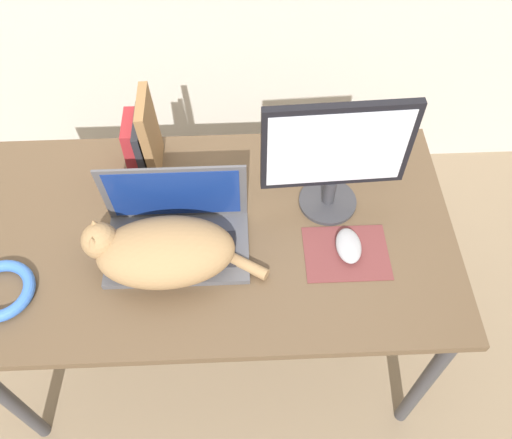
# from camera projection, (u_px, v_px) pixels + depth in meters

# --- Properties ---
(ground_plane) EXTENTS (12.00, 12.00, 0.00)m
(ground_plane) POSITION_uv_depth(u_px,v_px,m) (224.00, 437.00, 1.91)
(ground_plane) COLOR #847056
(desk) EXTENTS (1.37, 0.75, 0.74)m
(desk) POSITION_uv_depth(u_px,v_px,m) (212.00, 245.00, 1.59)
(desk) COLOR brown
(desk) RESTS_ON ground_plane
(laptop) EXTENTS (0.39, 0.23, 0.24)m
(laptop) POSITION_uv_depth(u_px,v_px,m) (177.00, 232.00, 1.47)
(laptop) COLOR #4C4C51
(laptop) RESTS_ON desk
(cat) EXTENTS (0.48, 0.22, 0.15)m
(cat) POSITION_uv_depth(u_px,v_px,m) (161.00, 251.00, 1.40)
(cat) COLOR #99754C
(cat) RESTS_ON desk
(external_monitor) EXTENTS (0.39, 0.17, 0.38)m
(external_monitor) POSITION_uv_depth(u_px,v_px,m) (336.00, 155.00, 1.42)
(external_monitor) COLOR #333338
(external_monitor) RESTS_ON desk
(mousepad) EXTENTS (0.23, 0.18, 0.00)m
(mousepad) POSITION_uv_depth(u_px,v_px,m) (346.00, 253.00, 1.48)
(mousepad) COLOR brown
(mousepad) RESTS_ON desk
(computer_mouse) EXTENTS (0.07, 0.11, 0.03)m
(computer_mouse) POSITION_uv_depth(u_px,v_px,m) (349.00, 246.00, 1.48)
(computer_mouse) COLOR #99999E
(computer_mouse) RESTS_ON mousepad
(book_row) EXTENTS (0.09, 0.16, 0.26)m
(book_row) POSITION_uv_depth(u_px,v_px,m) (143.00, 140.00, 1.58)
(book_row) COLOR maroon
(book_row) RESTS_ON desk
(cable_coil) EXTENTS (0.18, 0.18, 0.03)m
(cable_coil) POSITION_uv_depth(u_px,v_px,m) (0.00, 291.00, 1.40)
(cable_coil) COLOR blue
(cable_coil) RESTS_ON desk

